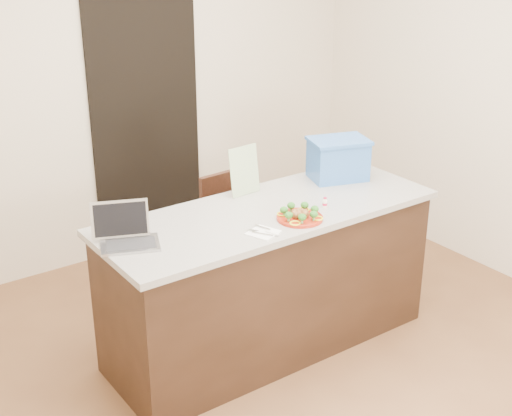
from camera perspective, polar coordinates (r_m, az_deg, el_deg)
ground at (r=4.44m, az=2.91°, el=-12.15°), size 4.00×4.00×0.00m
room_shell at (r=3.76m, az=3.40°, el=8.54°), size 4.00×4.00×4.00m
doorway at (r=5.59m, az=-8.75°, el=6.52°), size 0.90×0.02×2.00m
island at (r=4.37m, az=1.00°, el=-5.65°), size 2.06×0.76×0.92m
plate at (r=4.04m, az=3.52°, el=-0.77°), size 0.27×0.27×0.02m
meatballs at (r=4.03m, az=3.49°, el=-0.43°), size 0.11×0.10×0.04m
broccoli at (r=4.02m, az=3.53°, el=-0.23°), size 0.22×0.22×0.04m
pepper_rings at (r=4.04m, az=3.52°, el=-0.65°), size 0.23×0.23×0.01m
napkin at (r=3.87m, az=0.57°, el=-1.99°), size 0.19×0.19×0.01m
fork at (r=3.86m, az=0.25°, el=-1.93°), size 0.08×0.15×0.00m
knife at (r=3.87m, az=1.07°, el=-1.87°), size 0.05×0.18×0.01m
yogurt_bottle at (r=4.21m, az=5.53°, el=0.39°), size 0.03×0.03×0.06m
laptop at (r=3.80m, az=-10.41°, el=-1.93°), size 0.36×0.34×0.21m
leaflet at (r=4.35m, az=-0.94°, el=3.01°), size 0.21×0.06×0.30m
blue_box at (r=4.64m, az=6.59°, el=3.94°), size 0.43×0.37×0.27m
chair at (r=4.92m, az=-1.88°, el=-1.65°), size 0.42×0.42×0.89m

